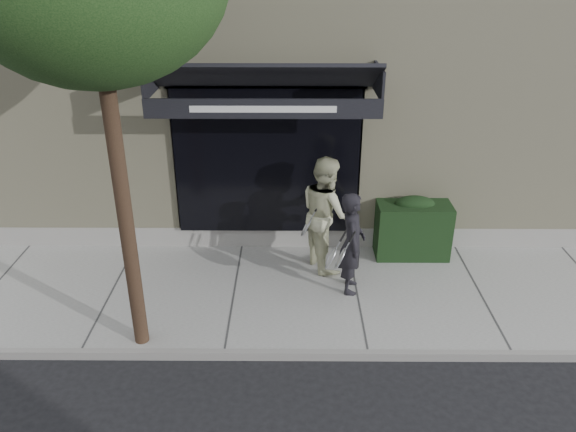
{
  "coord_description": "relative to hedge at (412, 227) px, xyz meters",
  "views": [
    {
      "loc": [
        -1.07,
        -7.75,
        5.18
      ],
      "look_at": [
        -1.13,
        0.6,
        1.18
      ],
      "focal_mm": 35.0,
      "sensor_mm": 36.0,
      "label": 1
    }
  ],
  "objects": [
    {
      "name": "hedge",
      "position": [
        0.0,
        0.0,
        0.0
      ],
      "size": [
        1.3,
        0.7,
        1.14
      ],
      "color": "black",
      "rests_on": "sidewalk"
    },
    {
      "name": "building_facade",
      "position": [
        -1.11,
        3.71,
        2.08
      ],
      "size": [
        14.3,
        8.04,
        5.64
      ],
      "color": "beige",
      "rests_on": "ground"
    },
    {
      "name": "curb",
      "position": [
        -1.1,
        -2.8,
        -0.59
      ],
      "size": [
        20.0,
        0.1,
        0.14
      ],
      "primitive_type": "cube",
      "color": "gray",
      "rests_on": "ground"
    },
    {
      "name": "ground",
      "position": [
        -1.1,
        -1.25,
        -0.66
      ],
      "size": [
        80.0,
        80.0,
        0.0
      ],
      "primitive_type": "plane",
      "color": "black",
      "rests_on": "ground"
    },
    {
      "name": "sidewalk",
      "position": [
        -1.1,
        -1.25,
        -0.6
      ],
      "size": [
        20.0,
        3.0,
        0.12
      ],
      "primitive_type": "cube",
      "color": "gray",
      "rests_on": "ground"
    },
    {
      "name": "pedestrian_front",
      "position": [
        -1.22,
        -1.19,
        0.31
      ],
      "size": [
        0.68,
        0.83,
        1.7
      ],
      "color": "black",
      "rests_on": "sidewalk"
    },
    {
      "name": "pedestrian_back",
      "position": [
        -1.59,
        -0.4,
        0.46
      ],
      "size": [
        1.04,
        1.17,
        2.0
      ],
      "color": "beige",
      "rests_on": "sidewalk"
    }
  ]
}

